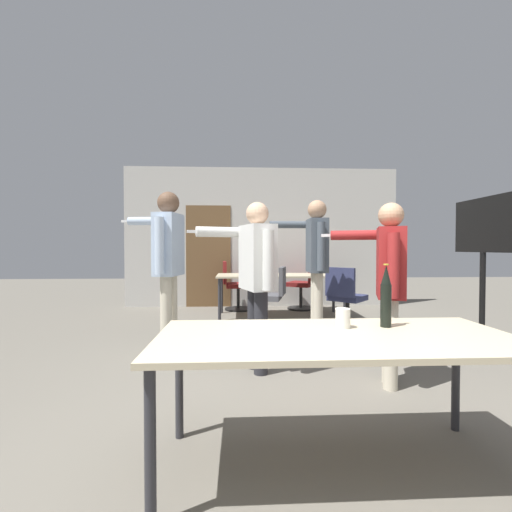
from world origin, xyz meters
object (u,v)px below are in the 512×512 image
Objects in this scene: office_chair_near_pushed at (345,300)px; drink_cup at (343,318)px; person_left_plaid at (167,255)px; person_far_watching at (256,270)px; beer_bottle at (386,297)px; office_chair_far_right at (234,287)px; person_center_tall at (389,275)px; tv_screen at (483,260)px; office_chair_far_left at (271,299)px; office_chair_side_rolled at (305,286)px; person_near_casual at (316,254)px.

office_chair_near_pushed reaches higher than drink_cup.
person_far_watching is at bearing -112.33° from person_left_plaid.
beer_bottle is 3.29× the size of drink_cup.
person_left_plaid is 1.95× the size of office_chair_far_right.
office_chair_far_right is (-1.38, 3.69, -0.52)m from person_center_tall.
office_chair_far_right is at bearing -136.01° from tv_screen.
person_left_plaid is (-0.97, 0.61, 0.13)m from person_far_watching.
office_chair_far_left is (0.32, 1.93, -0.57)m from person_far_watching.
person_left_plaid is 1.15× the size of person_center_tall.
person_center_tall is 3.97m from office_chair_far_right.
office_chair_far_right is at bearing 37.17° from office_chair_far_left.
office_chair_side_rolled is 2.55× the size of beer_bottle.
person_left_plaid is at bearing 149.96° from office_chair_far_left.
drink_cup is (-0.96, -3.00, 0.36)m from office_chair_near_pushed.
office_chair_far_right is (-0.26, 3.29, -0.54)m from person_far_watching.
tv_screen is at bearing 39.72° from office_chair_far_right.
tv_screen is at bearing -99.78° from person_far_watching.
person_center_tall is 2.53m from office_chair_far_left.
beer_bottle reaches higher than office_chair_near_pushed.
person_left_plaid reaches higher than tv_screen.
person_near_casual is at bearing 86.90° from beer_bottle.
person_center_tall is at bearing 65.07° from beer_bottle.
office_chair_side_rolled is at bearing -153.32° from tv_screen.
office_chair_far_right is (-1.66, 1.62, 0.02)m from office_chair_near_pushed.
person_far_watching is (-0.83, -1.10, -0.13)m from person_near_casual.
person_far_watching is 3.34m from office_chair_far_right.
person_left_plaid is 3.43m from office_chair_side_rolled.
office_chair_far_left is 1.47m from office_chair_far_right.
person_left_plaid reaches higher than office_chair_far_right.
office_chair_far_right is at bearing 177.61° from office_chair_near_pushed.
office_chair_side_rolled is (-0.02, 3.66, -0.51)m from person_center_tall.
drink_cup is (-0.39, -2.43, -0.33)m from person_near_casual.
office_chair_side_rolled is 1.04× the size of office_chair_near_pushed.
person_center_tall is at bearing -128.16° from person_far_watching.
tv_screen is at bearing -120.75° from office_chair_side_rolled.
person_far_watching is at bearing -81.44° from tv_screen.
office_chair_far_left is at bearing 92.09° from drink_cup.
person_center_tall is 13.99× the size of drink_cup.
person_center_tall is at bearing 53.54° from drink_cup.
person_near_casual is (-1.72, 0.72, 0.05)m from tv_screen.
beer_bottle reaches higher than office_chair_far_left.
office_chair_far_left is (-0.80, 2.34, -0.54)m from person_center_tall.
tv_screen is 1.92× the size of office_chair_near_pushed.
person_far_watching is at bearing 0.17° from office_chair_far_right.
beer_bottle is (-0.13, -2.42, -0.21)m from person_near_casual.
office_chair_far_left is 0.99× the size of office_chair_near_pushed.
person_far_watching is at bearing 108.23° from drink_cup.
person_near_casual reaches higher than tv_screen.
person_left_plaid is 1.92× the size of office_chair_side_rolled.
office_chair_far_left is (-2.23, 1.55, -0.65)m from tv_screen.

